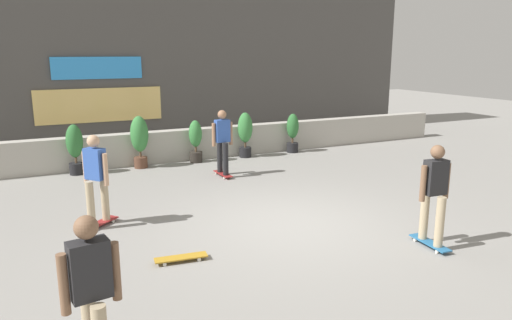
% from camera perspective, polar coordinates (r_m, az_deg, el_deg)
% --- Properties ---
extents(ground_plane, '(48.00, 48.00, 0.00)m').
position_cam_1_polar(ground_plane, '(8.93, 4.18, -7.59)').
color(ground_plane, gray).
extents(planter_wall, '(18.00, 0.40, 0.90)m').
position_cam_1_polar(planter_wall, '(14.15, -7.87, 1.90)').
color(planter_wall, '#B2ADA3').
rests_on(planter_wall, ground).
extents(building_backdrop, '(20.00, 2.08, 6.50)m').
position_cam_1_polar(building_backdrop, '(17.75, -12.23, 13.03)').
color(building_backdrop, '#4C4947').
rests_on(building_backdrop, ground).
extents(potted_plant_0, '(0.42, 0.42, 1.31)m').
position_cam_1_polar(potted_plant_0, '(13.06, -20.89, 1.49)').
color(potted_plant_0, black).
rests_on(potted_plant_0, ground).
extents(potted_plant_1, '(0.48, 0.48, 1.43)m').
position_cam_1_polar(potted_plant_1, '(13.27, -13.78, 2.55)').
color(potted_plant_1, brown).
rests_on(potted_plant_1, ground).
extents(potted_plant_2, '(0.37, 0.37, 1.21)m').
position_cam_1_polar(potted_plant_2, '(13.70, -7.26, 2.39)').
color(potted_plant_2, '#2D2823').
rests_on(potted_plant_2, ground).
extents(potted_plant_3, '(0.44, 0.44, 1.35)m').
position_cam_1_polar(potted_plant_3, '(14.23, -1.30, 3.36)').
color(potted_plant_3, black).
rests_on(potted_plant_3, ground).
extents(potted_plant_4, '(0.38, 0.38, 1.22)m').
position_cam_1_polar(potted_plant_4, '(14.99, 4.41, 3.40)').
color(potted_plant_4, black).
rests_on(potted_plant_4, ground).
extents(skater_by_wall_right, '(0.75, 0.66, 1.70)m').
position_cam_1_polar(skater_by_wall_right, '(8.95, -18.63, -1.90)').
color(skater_by_wall_right, maroon).
rests_on(skater_by_wall_right, ground).
extents(skater_mid_plaza, '(0.56, 0.81, 1.70)m').
position_cam_1_polar(skater_mid_plaza, '(12.00, -4.05, 2.40)').
color(skater_mid_plaza, maroon).
rests_on(skater_mid_plaza, ground).
extents(skater_far_left, '(0.56, 0.81, 1.70)m').
position_cam_1_polar(skater_far_left, '(8.11, 20.58, -3.54)').
color(skater_far_left, '#266699').
rests_on(skater_far_left, ground).
extents(skater_by_wall_left, '(0.55, 0.82, 1.70)m').
position_cam_1_polar(skater_by_wall_left, '(4.81, -19.10, -14.82)').
color(skater_by_wall_left, maroon).
rests_on(skater_by_wall_left, ground).
extents(skateboard_near_camera, '(0.82, 0.29, 0.08)m').
position_cam_1_polar(skateboard_near_camera, '(7.46, -8.97, -11.49)').
color(skateboard_near_camera, '#BF8C26').
rests_on(skateboard_near_camera, ground).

